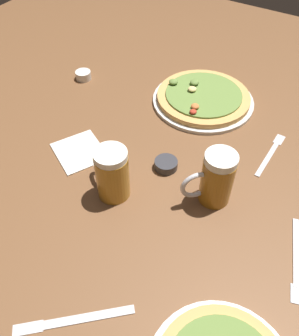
{
  "coord_description": "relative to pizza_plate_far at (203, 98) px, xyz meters",
  "views": [
    {
      "loc": [
        0.36,
        -0.58,
        0.75
      ],
      "look_at": [
        0.0,
        0.0,
        0.02
      ],
      "focal_mm": 38.73,
      "sensor_mm": 36.0,
      "label": 1
    }
  ],
  "objects": [
    {
      "name": "ramekin_sauce",
      "position": [
        0.05,
        -0.33,
        -0.0
      ],
      "size": [
        0.07,
        0.07,
        0.03
      ],
      "primitive_type": "cylinder",
      "color": "#333338",
      "rests_on": "ground_plane"
    },
    {
      "name": "pizza_plate_far",
      "position": [
        0.0,
        0.0,
        0.0
      ],
      "size": [
        0.34,
        0.34,
        0.05
      ],
      "color": "silver",
      "rests_on": "ground_plane"
    },
    {
      "name": "napkin_folded",
      "position": [
        -0.2,
        -0.41,
        -0.01
      ],
      "size": [
        0.19,
        0.19,
        0.01
      ],
      "primitive_type": "cube",
      "rotation": [
        0.0,
        0.0,
        -0.49
      ],
      "color": "silver",
      "rests_on": "ground_plane"
    },
    {
      "name": "ramekin_butter",
      "position": [
        -0.43,
        -0.1,
        -0.0
      ],
      "size": [
        0.06,
        0.06,
        0.03
      ],
      "primitive_type": "cylinder",
      "color": "silver",
      "rests_on": "ground_plane"
    },
    {
      "name": "fork_spare",
      "position": [
        0.44,
        -0.43,
        -0.01
      ],
      "size": [
        0.08,
        0.22,
        0.01
      ],
      "color": "silver",
      "rests_on": "ground_plane"
    },
    {
      "name": "beer_mug_amber",
      "position": [
        0.2,
        -0.36,
        0.06
      ],
      "size": [
        0.11,
        0.12,
        0.15
      ],
      "color": "#9E6619",
      "rests_on": "ground_plane"
    },
    {
      "name": "ground_plane",
      "position": [
        0.02,
        -0.37,
        -0.03
      ],
      "size": [
        2.4,
        2.4,
        0.03
      ],
      "primitive_type": "cube",
      "color": "brown"
    },
    {
      "name": "fork_left",
      "position": [
        0.28,
        -0.12,
        -0.01
      ],
      "size": [
        0.03,
        0.2,
        0.01
      ],
      "color": "silver",
      "rests_on": "ground_plane"
    },
    {
      "name": "beer_mug_dark",
      "position": [
        -0.03,
        -0.48,
        0.06
      ],
      "size": [
        0.13,
        0.09,
        0.15
      ],
      "color": "#B27A23",
      "rests_on": "ground_plane"
    },
    {
      "name": "knife_right",
      "position": [
        0.1,
        -0.8,
        -0.01
      ],
      "size": [
        0.2,
        0.18,
        0.01
      ],
      "color": "silver",
      "rests_on": "ground_plane"
    }
  ]
}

